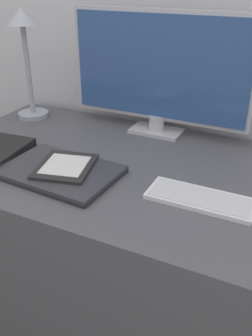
{
  "coord_description": "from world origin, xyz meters",
  "views": [
    {
      "loc": [
        0.42,
        -0.76,
        1.28
      ],
      "look_at": [
        0.03,
        0.05,
        0.8
      ],
      "focal_mm": 40.0,
      "sensor_mm": 36.0,
      "label": 1
    }
  ],
  "objects_px": {
    "keyboard": "(200,199)",
    "laptop": "(60,172)",
    "ereader": "(65,166)",
    "desk_lamp": "(25,48)",
    "monitor": "(159,72)"
  },
  "relations": [
    {
      "from": "keyboard",
      "to": "ereader",
      "type": "height_order",
      "value": "ereader"
    },
    {
      "from": "keyboard",
      "to": "laptop",
      "type": "bearing_deg",
      "value": -174.17
    },
    {
      "from": "keyboard",
      "to": "ereader",
      "type": "xyz_separation_m",
      "value": [
        -0.4,
        -0.03,
        0.02
      ]
    },
    {
      "from": "ereader",
      "to": "desk_lamp",
      "type": "bearing_deg",
      "value": 138.43
    },
    {
      "from": "laptop",
      "to": "desk_lamp",
      "type": "distance_m",
      "value": 0.59
    },
    {
      "from": "monitor",
      "to": "ereader",
      "type": "relative_size",
      "value": 3.07
    },
    {
      "from": "keyboard",
      "to": "monitor",
      "type": "bearing_deg",
      "value": 125.56
    },
    {
      "from": "keyboard",
      "to": "laptop",
      "type": "distance_m",
      "value": 0.41
    },
    {
      "from": "keyboard",
      "to": "desk_lamp",
      "type": "distance_m",
      "value": 0.89
    },
    {
      "from": "keyboard",
      "to": "desk_lamp",
      "type": "relative_size",
      "value": 0.67
    },
    {
      "from": "monitor",
      "to": "keyboard",
      "type": "relative_size",
      "value": 2.35
    },
    {
      "from": "keyboard",
      "to": "ereader",
      "type": "relative_size",
      "value": 1.31
    },
    {
      "from": "ereader",
      "to": "monitor",
      "type": "bearing_deg",
      "value": 73.59
    },
    {
      "from": "keyboard",
      "to": "desk_lamp",
      "type": "xyz_separation_m",
      "value": [
        -0.79,
        0.32,
        0.27
      ]
    },
    {
      "from": "laptop",
      "to": "ereader",
      "type": "height_order",
      "value": "ereader"
    }
  ]
}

